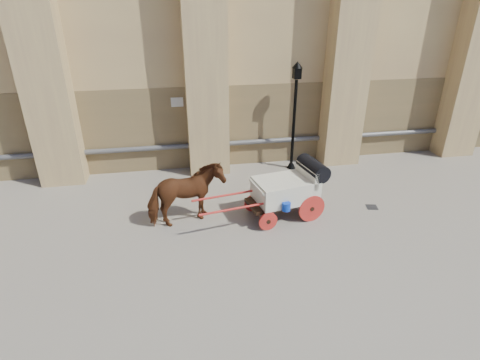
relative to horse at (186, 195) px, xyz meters
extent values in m
plane|color=slate|center=(1.99, -0.06, -0.87)|extent=(90.00, 90.00, 0.00)
cube|color=olive|center=(3.99, 4.09, 0.63)|extent=(44.00, 0.35, 3.00)
cylinder|color=#59595B|center=(3.99, 3.82, 0.03)|extent=(42.00, 0.18, 0.18)
cube|color=beige|center=(-0.01, 3.91, 1.63)|extent=(0.42, 0.04, 0.32)
imported|color=brown|center=(0.00, 0.00, 0.00)|extent=(2.25, 1.50, 1.74)
cube|color=black|center=(2.69, -0.11, -0.38)|extent=(2.07, 1.21, 0.11)
cube|color=beige|center=(2.78, -0.10, -0.03)|extent=(1.85, 1.38, 0.62)
cube|color=beige|center=(3.43, 0.02, 0.33)|extent=(0.32, 1.12, 0.49)
cube|color=beige|center=(2.04, -0.23, 0.19)|extent=(0.47, 1.01, 0.09)
cylinder|color=black|center=(3.61, 0.05, 0.51)|extent=(0.68, 1.18, 0.50)
cylinder|color=red|center=(3.44, -0.54, -0.47)|extent=(0.80, 0.19, 0.80)
cylinder|color=red|center=(3.25, 0.54, -0.47)|extent=(0.80, 0.19, 0.80)
cylinder|color=red|center=(2.13, -0.77, -0.60)|extent=(0.53, 0.14, 0.53)
cylinder|color=red|center=(1.94, 0.32, -0.60)|extent=(0.53, 0.14, 0.53)
cylinder|color=red|center=(1.32, -0.76, -0.12)|extent=(2.11, 0.42, 0.06)
cylinder|color=red|center=(1.18, 0.03, -0.12)|extent=(2.11, 0.42, 0.06)
cylinder|color=#0A37C1|center=(2.62, -0.76, -0.20)|extent=(0.23, 0.23, 0.23)
cylinder|color=black|center=(4.04, 3.20, 0.76)|extent=(0.11, 0.11, 3.26)
cone|color=black|center=(4.04, 3.20, -0.71)|extent=(0.33, 0.33, 0.33)
cube|color=black|center=(4.04, 3.20, 2.61)|extent=(0.25, 0.25, 0.38)
cone|color=black|center=(4.04, 3.20, 2.88)|extent=(0.36, 0.36, 0.22)
cube|color=black|center=(2.23, -0.43, -0.86)|extent=(0.40, 0.40, 0.01)
cube|color=black|center=(5.54, -0.13, -0.86)|extent=(0.39, 0.39, 0.01)
camera|label=1|loc=(-0.18, -9.14, 4.73)|focal=28.00mm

